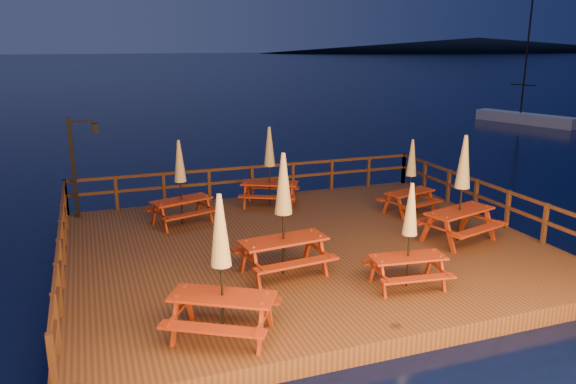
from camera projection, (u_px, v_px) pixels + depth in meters
name	position (u px, v px, depth m)	size (l,w,h in m)	color
ground	(305.00, 259.00, 14.70)	(500.00, 500.00, 0.00)	black
deck	(305.00, 252.00, 14.65)	(12.00, 10.00, 0.40)	#452A16
deck_piles	(305.00, 269.00, 14.78)	(11.44, 9.44, 1.40)	#3A2512
railing	(282.00, 199.00, 16.01)	(11.80, 9.75, 1.10)	#3A2512
lamp_post	(78.00, 158.00, 16.49)	(0.85, 0.18, 3.00)	black
headland_right	(478.00, 45.00, 283.31)	(230.40, 86.40, 7.00)	black
sailboat	(525.00, 119.00, 38.54)	(3.32, 7.01, 10.37)	silver
picnic_table_0	(269.00, 165.00, 17.70)	(2.24, 2.10, 2.55)	maroon
picnic_table_1	(462.00, 187.00, 14.51)	(2.35, 2.11, 2.82)	maroon
picnic_table_2	(409.00, 234.00, 11.82)	(1.76, 1.51, 2.30)	maroon
picnic_table_3	(180.00, 181.00, 15.92)	(2.07, 1.87, 2.46)	maroon
picnic_table_4	(411.00, 175.00, 17.00)	(1.87, 1.67, 2.28)	maroon
picnic_table_5	(283.00, 213.00, 12.38)	(2.12, 1.81, 2.80)	maroon
picnic_table_6	(221.00, 264.00, 9.73)	(2.36, 2.25, 2.65)	maroon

